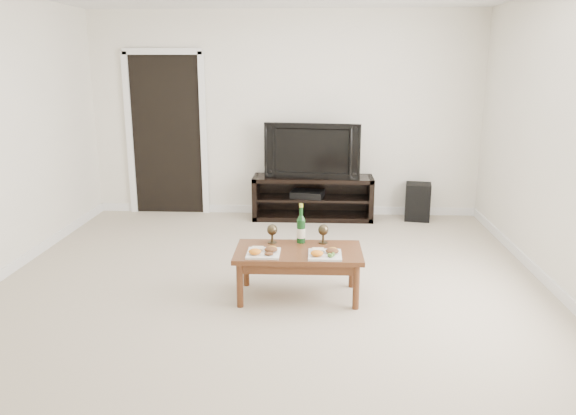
{
  "coord_description": "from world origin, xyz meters",
  "views": [
    {
      "loc": [
        0.41,
        -4.5,
        1.95
      ],
      "look_at": [
        0.16,
        0.33,
        0.7
      ],
      "focal_mm": 35.0,
      "sensor_mm": 36.0,
      "label": 1
    }
  ],
  "objects_px": {
    "media_console": "(313,198)",
    "television": "(313,150)",
    "subwoofer": "(418,202)",
    "coffee_table": "(298,273)"
  },
  "relations": [
    {
      "from": "subwoofer",
      "to": "coffee_table",
      "type": "relative_size",
      "value": 0.44
    },
    {
      "from": "media_console",
      "to": "subwoofer",
      "type": "relative_size",
      "value": 3.26
    },
    {
      "from": "media_console",
      "to": "television",
      "type": "bearing_deg",
      "value": 0.0
    },
    {
      "from": "television",
      "to": "coffee_table",
      "type": "bearing_deg",
      "value": -84.57
    },
    {
      "from": "media_console",
      "to": "television",
      "type": "xyz_separation_m",
      "value": [
        0.0,
        0.0,
        0.62
      ]
    },
    {
      "from": "media_console",
      "to": "subwoofer",
      "type": "bearing_deg",
      "value": 0.94
    },
    {
      "from": "television",
      "to": "media_console",
      "type": "bearing_deg",
      "value": 0.0
    },
    {
      "from": "subwoofer",
      "to": "television",
      "type": "bearing_deg",
      "value": -169.57
    },
    {
      "from": "media_console",
      "to": "subwoofer",
      "type": "xyz_separation_m",
      "value": [
        1.34,
        0.02,
        -0.04
      ]
    },
    {
      "from": "coffee_table",
      "to": "subwoofer",
      "type": "bearing_deg",
      "value": 60.41
    }
  ]
}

